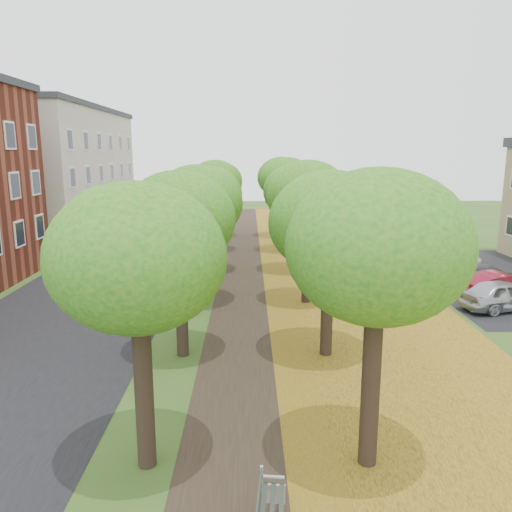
{
  "coord_description": "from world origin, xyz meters",
  "views": [
    {
      "loc": [
        0.03,
        -9.74,
        6.67
      ],
      "look_at": [
        0.31,
        10.27,
        2.5
      ],
      "focal_mm": 35.0,
      "sensor_mm": 36.0,
      "label": 1
    }
  ],
  "objects_px": {
    "car_red": "(502,285)",
    "car_white": "(434,255)",
    "bench": "(269,512)",
    "car_grey": "(488,278)",
    "car_silver": "(504,295)"
  },
  "relations": [
    {
      "from": "car_red",
      "to": "car_white",
      "type": "height_order",
      "value": "car_white"
    },
    {
      "from": "car_red",
      "to": "bench",
      "type": "bearing_deg",
      "value": 131.15
    },
    {
      "from": "car_white",
      "to": "car_red",
      "type": "bearing_deg",
      "value": -163.42
    },
    {
      "from": "car_grey",
      "to": "car_white",
      "type": "height_order",
      "value": "car_white"
    },
    {
      "from": "bench",
      "to": "car_white",
      "type": "height_order",
      "value": "car_white"
    },
    {
      "from": "car_silver",
      "to": "bench",
      "type": "bearing_deg",
      "value": 125.72
    },
    {
      "from": "bench",
      "to": "car_silver",
      "type": "distance_m",
      "value": 16.58
    },
    {
      "from": "car_white",
      "to": "bench",
      "type": "bearing_deg",
      "value": 162.94
    },
    {
      "from": "bench",
      "to": "car_white",
      "type": "distance_m",
      "value": 23.56
    },
    {
      "from": "car_red",
      "to": "car_white",
      "type": "relative_size",
      "value": 0.72
    },
    {
      "from": "car_grey",
      "to": "car_red",
      "type": "bearing_deg",
      "value": -172.78
    },
    {
      "from": "bench",
      "to": "car_silver",
      "type": "height_order",
      "value": "car_silver"
    },
    {
      "from": "car_grey",
      "to": "bench",
      "type": "bearing_deg",
      "value": 151.08
    },
    {
      "from": "car_grey",
      "to": "car_white",
      "type": "distance_m",
      "value": 5.21
    },
    {
      "from": "car_white",
      "to": "car_silver",
      "type": "bearing_deg",
      "value": -170.23
    }
  ]
}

